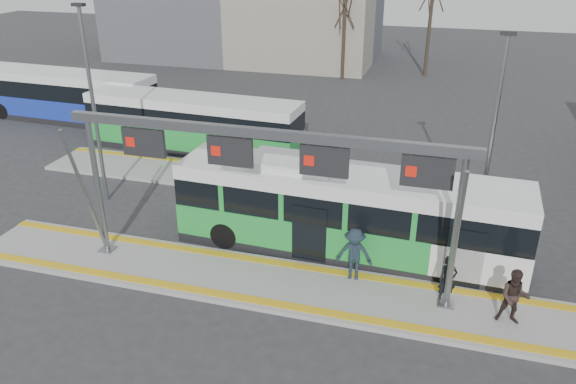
# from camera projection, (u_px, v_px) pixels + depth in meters

# --- Properties ---
(ground) EXTENTS (120.00, 120.00, 0.00)m
(ground) POSITION_uv_depth(u_px,v_px,m) (275.00, 286.00, 18.67)
(ground) COLOR #2D2D30
(ground) RESTS_ON ground
(platform_main) EXTENTS (22.00, 3.00, 0.15)m
(platform_main) POSITION_uv_depth(u_px,v_px,m) (275.00, 284.00, 18.64)
(platform_main) COLOR gray
(platform_main) RESTS_ON ground
(platform_second) EXTENTS (20.00, 3.00, 0.15)m
(platform_second) POSITION_uv_depth(u_px,v_px,m) (244.00, 179.00, 26.63)
(platform_second) COLOR gray
(platform_second) RESTS_ON ground
(tactile_main) EXTENTS (22.00, 2.65, 0.02)m
(tactile_main) POSITION_uv_depth(u_px,v_px,m) (275.00, 282.00, 18.61)
(tactile_main) COLOR gold
(tactile_main) RESTS_ON platform_main
(tactile_second) EXTENTS (20.00, 0.35, 0.02)m
(tactile_second) POSITION_uv_depth(u_px,v_px,m) (252.00, 168.00, 27.60)
(tactile_second) COLOR gold
(tactile_second) RESTS_ON platform_second
(gantry) EXTENTS (13.00, 1.68, 5.20)m
(gantry) POSITION_uv_depth(u_px,v_px,m) (265.00, 162.00, 17.19)
(gantry) COLOR slate
(gantry) RESTS_ON platform_main
(hero_bus) EXTENTS (12.47, 3.13, 3.40)m
(hero_bus) POSITION_uv_depth(u_px,v_px,m) (346.00, 213.00, 20.12)
(hero_bus) COLOR black
(hero_bus) RESTS_ON ground
(bg_bus_green) EXTENTS (11.82, 3.10, 2.93)m
(bg_bus_green) POSITION_uv_depth(u_px,v_px,m) (193.00, 124.00, 29.85)
(bg_bus_green) COLOR black
(bg_bus_green) RESTS_ON ground
(bg_bus_blue) EXTENTS (11.72, 3.08, 3.03)m
(bg_bus_blue) POSITION_uv_depth(u_px,v_px,m) (66.00, 97.00, 34.77)
(bg_bus_blue) COLOR black
(bg_bus_blue) RESTS_ON ground
(passenger_a) EXTENTS (0.66, 0.54, 1.56)m
(passenger_a) POSITION_uv_depth(u_px,v_px,m) (448.00, 279.00, 17.35)
(passenger_a) COLOR black
(passenger_a) RESTS_ON platform_main
(passenger_b) EXTENTS (0.86, 0.68, 1.77)m
(passenger_b) POSITION_uv_depth(u_px,v_px,m) (514.00, 297.00, 16.33)
(passenger_b) COLOR #2E221E
(passenger_b) RESTS_ON platform_main
(passenger_c) EXTENTS (1.23, 0.76, 1.84)m
(passenger_c) POSITION_uv_depth(u_px,v_px,m) (354.00, 254.00, 18.45)
(passenger_c) COLOR #1B2630
(passenger_c) RESTS_ON platform_main
(tree_left) EXTENTS (1.40, 1.40, 7.15)m
(tree_left) POSITION_uv_depth(u_px,v_px,m) (345.00, 9.00, 43.08)
(tree_left) COLOR #382B21
(tree_left) RESTS_ON ground
(lamp_west) EXTENTS (0.50, 0.25, 8.28)m
(lamp_west) POSITION_uv_depth(u_px,v_px,m) (93.00, 103.00, 22.90)
(lamp_west) COLOR slate
(lamp_west) RESTS_ON ground
(lamp_east) EXTENTS (0.50, 0.25, 7.74)m
(lamp_east) POSITION_uv_depth(u_px,v_px,m) (492.00, 137.00, 19.90)
(lamp_east) COLOR slate
(lamp_east) RESTS_ON ground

